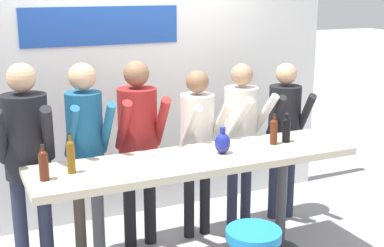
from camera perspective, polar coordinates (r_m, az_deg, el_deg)
back_wall at (r=5.41m, az=-5.72°, el=5.06°), size 4.25×0.12×2.88m
tasting_table at (r=4.30m, az=0.55°, el=-5.27°), size 2.65×0.67×1.00m
person_far_left at (r=4.42m, az=-17.22°, el=-2.37°), size 0.49×0.60×1.76m
person_left at (r=4.51m, az=-11.29°, el=-1.64°), size 0.36×0.51×1.73m
person_center_left at (r=4.71m, az=-5.76°, el=-1.13°), size 0.44×0.55×1.71m
person_center at (r=4.89m, az=0.61°, el=-1.24°), size 0.39×0.50×1.60m
person_center_right at (r=5.13m, az=5.28°, el=-0.38°), size 0.45×0.55×1.62m
person_right at (r=5.37m, az=9.84°, el=-0.00°), size 0.44×0.54×1.60m
wine_bottle_0 at (r=4.69m, az=10.04°, el=-0.55°), size 0.07×0.07×0.26m
wine_bottle_1 at (r=3.86m, az=-15.55°, el=-4.16°), size 0.07×0.07×0.26m
wine_bottle_2 at (r=4.61m, az=8.72°, el=-0.73°), size 0.06×0.06×0.27m
wine_bottle_3 at (r=3.95m, az=-12.81°, el=-3.29°), size 0.06×0.06×0.31m
decorative_vase at (r=4.33m, az=3.25°, el=-2.05°), size 0.13×0.13×0.22m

